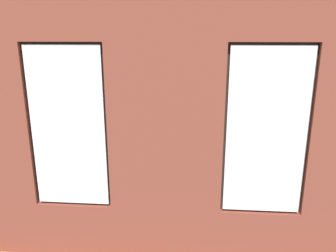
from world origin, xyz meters
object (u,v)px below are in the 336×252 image
Objects in this scene: couch_left at (331,176)px; media_console at (39,149)px; couch_by_window at (111,204)px; potted_plant_corner_near_left at (297,118)px; papasan_chair at (153,125)px; potted_plant_mid_room_small at (222,142)px; potted_plant_foreground_right at (75,113)px; remote_black at (159,149)px; tv_flatscreen at (36,122)px; remote_silver at (173,145)px; potted_plant_near_tv at (41,159)px; table_plant_small at (133,144)px; potted_plant_by_left_couch at (286,147)px; coffee_table at (154,149)px; potted_plant_between_couches at (213,184)px; cup_ceramic at (147,143)px.

couch_left is 5.82m from media_console.
potted_plant_corner_near_left is at bearing -133.24° from couch_by_window.
potted_plant_mid_room_small reaches higher than papasan_chair.
potted_plant_mid_room_small is 3.91m from potted_plant_foreground_right.
couch_left is at bearing -160.33° from couch_by_window.
tv_flatscreen reaches higher than remote_black.
remote_silver is 3.31m from potted_plant_corner_near_left.
remote_silver is 0.17× the size of tv_flatscreen.
papasan_chair is at bearing -179.76° from potted_plant_foreground_right.
papasan_chair is at bearing 175.78° from remote_silver.
potted_plant_near_tv reaches higher than remote_black.
media_console is 0.62m from tv_flatscreen.
potted_plant_by_left_couch is (-3.20, -0.49, -0.16)m from table_plant_small.
coffee_table is 0.47m from table_plant_small.
potted_plant_by_left_couch is at bearing 67.83° from remote_silver.
remote_black is at bearing 129.11° from coffee_table.
couch_by_window is 5.37m from potted_plant_corner_near_left.
tv_flatscreen is 1.50× the size of potted_plant_near_tv.
potted_plant_foreground_right is at bearing -145.64° from remote_silver.
potted_plant_near_tv is at bearing 25.54° from coffee_table.
potted_plant_between_couches is at bearing 125.98° from table_plant_small.
couch_left reaches higher than cup_ceramic.
potted_plant_near_tv is at bearing 30.26° from cup_ceramic.
potted_plant_foreground_right is at bearing -101.08° from media_console.
potted_plant_foreground_right is (3.34, -3.80, 0.05)m from potted_plant_between_couches.
couch_by_window is 1.72× the size of media_console.
potted_plant_near_tv is (-0.55, 1.03, -0.43)m from tv_flatscreen.
potted_plant_by_left_couch is at bearing -172.66° from coffee_table.
remote_silver is 1.03m from potted_plant_mid_room_small.
remote_black is at bearing 10.34° from potted_plant_by_left_couch.
media_console is (2.54, -0.08, -0.10)m from coffee_table.
potted_plant_mid_room_small is (1.91, 1.42, -0.20)m from potted_plant_corner_near_left.
potted_plant_mid_room_small is 1.37m from potted_plant_by_left_couch.
potted_plant_foreground_right reaches higher than remote_silver.
media_console is 1.08× the size of papasan_chair.
tv_flatscreen reaches higher than coffee_table.
remote_silver is at bearing 3.86° from potted_plant_mid_room_small.
couch_by_window reaches higher than coffee_table.
coffee_table is 1.21× the size of media_console.
couch_by_window is at bearing 92.00° from table_plant_small.
tv_flatscreen is 0.96× the size of papasan_chair.
potted_plant_foreground_right is at bearing 129.28° from remote_black.
remote_black is 2.66m from media_console.
cup_ceramic is 0.06× the size of potted_plant_between_couches.
couch_left is 3.71m from table_plant_small.
remote_silver is (-0.81, -0.28, -0.10)m from table_plant_small.
papasan_chair reaches higher than media_console.
couch_by_window reaches higher than remote_silver.
papasan_chair reaches higher than cup_ceramic.
potted_plant_foreground_right is (1.83, -1.71, 0.20)m from table_plant_small.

